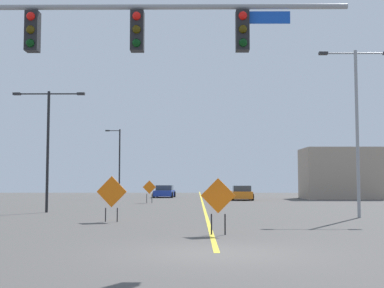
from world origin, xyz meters
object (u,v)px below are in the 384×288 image
(construction_sign_median_near, at_px, (218,199))
(construction_sign_left_shoulder, at_px, (149,189))
(traffic_signal_assembly, at_px, (78,51))
(street_lamp_near_left, at_px, (118,160))
(car_orange_approaching, at_px, (242,193))
(construction_sign_median_far, at_px, (112,193))
(car_blue_near, at_px, (164,192))
(street_lamp_near_right, at_px, (357,118))
(street_lamp_mid_left, at_px, (48,138))

(construction_sign_median_near, bearing_deg, construction_sign_left_shoulder, 100.55)
(traffic_signal_assembly, relative_size, construction_sign_left_shoulder, 5.92)
(traffic_signal_assembly, xyz_separation_m, construction_sign_left_shoulder, (-0.82, 29.07, -3.96))
(construction_sign_left_shoulder, relative_size, construction_sign_median_near, 0.97)
(street_lamp_near_left, distance_m, car_orange_approaching, 14.46)
(construction_sign_median_far, relative_size, car_blue_near, 0.49)
(street_lamp_near_right, bearing_deg, car_blue_near, 110.34)
(street_lamp_near_right, distance_m, construction_sign_median_near, 11.46)
(street_lamp_near_right, xyz_separation_m, car_blue_near, (-11.53, 31.10, -4.33))
(construction_sign_median_far, height_order, construction_sign_median_near, construction_sign_median_far)
(street_lamp_near_right, bearing_deg, car_orange_approaching, 99.06)
(street_lamp_near_left, relative_size, construction_sign_median_far, 3.65)
(construction_sign_left_shoulder, xyz_separation_m, car_orange_approaching, (8.16, 6.65, -0.54))
(traffic_signal_assembly, xyz_separation_m, construction_sign_median_far, (-0.73, 9.83, -3.89))
(car_blue_near, bearing_deg, street_lamp_near_right, -69.66)
(construction_sign_median_far, xyz_separation_m, car_blue_near, (0.25, 33.70, -0.63))
(construction_sign_left_shoulder, bearing_deg, street_lamp_near_left, 109.57)
(construction_sign_left_shoulder, bearing_deg, construction_sign_median_far, -89.73)
(street_lamp_near_left, bearing_deg, traffic_signal_assembly, -82.72)
(street_lamp_near_right, xyz_separation_m, construction_sign_left_shoulder, (-11.87, 16.64, -3.77))
(construction_sign_median_far, bearing_deg, street_lamp_near_left, 98.21)
(traffic_signal_assembly, height_order, construction_sign_median_near, traffic_signal_assembly)
(street_lamp_mid_left, height_order, car_orange_approaching, street_lamp_mid_left)
(street_lamp_mid_left, distance_m, car_orange_approaching, 23.42)
(construction_sign_median_near, xyz_separation_m, car_orange_approaching, (3.56, 31.31, -0.57))
(street_lamp_near_left, bearing_deg, construction_sign_median_far, -81.79)
(construction_sign_left_shoulder, bearing_deg, car_blue_near, 88.66)
(construction_sign_left_shoulder, height_order, car_orange_approaching, construction_sign_left_shoulder)
(street_lamp_near_left, distance_m, construction_sign_median_far, 32.40)
(street_lamp_mid_left, xyz_separation_m, construction_sign_left_shoulder, (4.76, 12.55, -3.11))
(car_blue_near, bearing_deg, traffic_signal_assembly, -89.37)
(traffic_signal_assembly, distance_m, street_lamp_near_left, 42.13)
(construction_sign_left_shoulder, relative_size, car_orange_approaching, 0.46)
(construction_sign_median_near, bearing_deg, car_blue_near, 96.21)
(construction_sign_left_shoulder, distance_m, car_blue_near, 14.47)
(street_lamp_mid_left, bearing_deg, construction_sign_median_near, -52.34)
(construction_sign_median_far, bearing_deg, car_orange_approaching, 72.70)
(traffic_signal_assembly, height_order, car_blue_near, traffic_signal_assembly)
(traffic_signal_assembly, bearing_deg, construction_sign_median_near, 49.40)
(street_lamp_near_left, xyz_separation_m, car_blue_near, (4.86, 1.75, -3.46))
(traffic_signal_assembly, relative_size, construction_sign_median_far, 5.42)
(traffic_signal_assembly, bearing_deg, construction_sign_median_far, 94.23)
(street_lamp_mid_left, height_order, construction_sign_median_near, street_lamp_mid_left)
(construction_sign_median_far, distance_m, car_orange_approaching, 27.12)
(car_blue_near, bearing_deg, street_lamp_near_left, -160.16)
(street_lamp_near_right, height_order, street_lamp_near_left, street_lamp_near_right)
(construction_sign_left_shoulder, xyz_separation_m, construction_sign_median_far, (0.09, -19.24, 0.07))
(traffic_signal_assembly, bearing_deg, street_lamp_near_right, 48.35)
(street_lamp_mid_left, xyz_separation_m, street_lamp_near_right, (16.63, -4.09, 0.66))
(street_lamp_near_right, bearing_deg, traffic_signal_assembly, -131.65)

